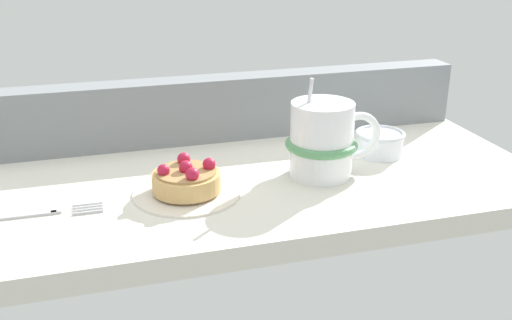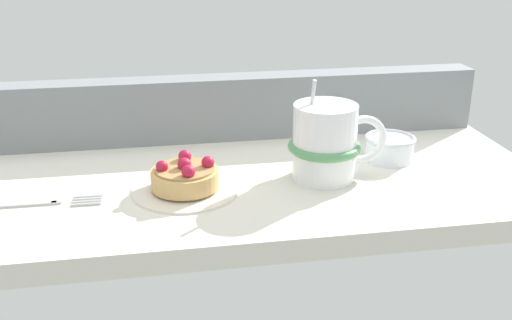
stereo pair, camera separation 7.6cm
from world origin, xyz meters
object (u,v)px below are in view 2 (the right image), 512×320
at_px(dessert_plate, 185,189).
at_px(sugar_bowl, 389,147).
at_px(coffee_mug, 327,142).
at_px(dessert_fork, 34,203).
at_px(raspberry_tart, 185,176).

distance_m(dessert_plate, sugar_bowl, 0.30).
xyz_separation_m(coffee_mug, sugar_bowl, (0.11, 0.05, -0.03)).
bearing_deg(dessert_plate, coffee_mug, 3.78).
height_order(dessert_plate, sugar_bowl, sugar_bowl).
relative_size(dessert_fork, sugar_bowl, 2.28).
distance_m(coffee_mug, sugar_bowl, 0.12).
height_order(dessert_plate, dessert_fork, same).
distance_m(raspberry_tart, dessert_fork, 0.18).
bearing_deg(sugar_bowl, raspberry_tart, -168.67).
distance_m(raspberry_tart, coffee_mug, 0.19).
height_order(coffee_mug, dessert_fork, coffee_mug).
relative_size(dessert_plate, coffee_mug, 1.01).
relative_size(dessert_plate, dessert_fork, 0.82).
height_order(dessert_fork, sugar_bowl, sugar_bowl).
relative_size(coffee_mug, dessert_fork, 0.81).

